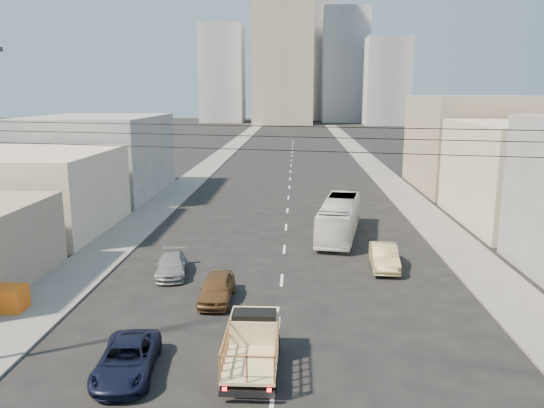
# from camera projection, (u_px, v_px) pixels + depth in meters

# --- Properties ---
(sidewalk_left) EXTENTS (3.50, 180.00, 0.12)m
(sidewalk_left) POSITION_uv_depth(u_px,v_px,m) (218.00, 158.00, 84.88)
(sidewalk_left) COLOR slate
(sidewalk_left) RESTS_ON ground
(sidewalk_right) EXTENTS (3.50, 180.00, 0.12)m
(sidewalk_right) POSITION_uv_depth(u_px,v_px,m) (366.00, 159.00, 83.82)
(sidewalk_right) COLOR slate
(sidewalk_right) RESTS_ON ground
(lane_dashes) EXTENTS (0.15, 104.00, 0.01)m
(lane_dashes) POSITION_uv_depth(u_px,v_px,m) (290.00, 175.00, 67.74)
(lane_dashes) COLOR silver
(lane_dashes) RESTS_ON ground
(flatbed_pickup) EXTENTS (1.95, 4.41, 1.90)m
(flatbed_pickup) POSITION_uv_depth(u_px,v_px,m) (253.00, 341.00, 19.94)
(flatbed_pickup) COLOR beige
(flatbed_pickup) RESTS_ON ground
(navy_pickup) EXTENTS (2.45, 4.55, 1.22)m
(navy_pickup) POSITION_uv_depth(u_px,v_px,m) (127.00, 360.00, 19.55)
(navy_pickup) COLOR black
(navy_pickup) RESTS_ON ground
(city_bus) EXTENTS (4.04, 10.19, 2.77)m
(city_bus) POSITION_uv_depth(u_px,v_px,m) (339.00, 218.00, 38.48)
(city_bus) COLOR silver
(city_bus) RESTS_ON ground
(sedan_brown) EXTENTS (1.62, 3.97, 1.35)m
(sedan_brown) POSITION_uv_depth(u_px,v_px,m) (217.00, 288.00, 26.55)
(sedan_brown) COLOR brown
(sedan_brown) RESTS_ON ground
(sedan_tan) EXTENTS (1.74, 4.38, 1.42)m
(sedan_tan) POSITION_uv_depth(u_px,v_px,m) (384.00, 257.00, 31.53)
(sedan_tan) COLOR tan
(sedan_tan) RESTS_ON ground
(sedan_grey) EXTENTS (2.24, 4.23, 1.17)m
(sedan_grey) POSITION_uv_depth(u_px,v_px,m) (172.00, 265.00, 30.37)
(sedan_grey) COLOR gray
(sedan_grey) RESTS_ON ground
(overhead_wires) EXTENTS (23.01, 5.02, 0.72)m
(overhead_wires) POSITION_uv_depth(u_px,v_px,m) (271.00, 138.00, 15.55)
(overhead_wires) COLOR black
(overhead_wires) RESTS_ON ground
(crate_stack) EXTENTS (1.80, 1.20, 1.14)m
(crate_stack) POSITION_uv_depth(u_px,v_px,m) (6.00, 298.00, 25.16)
(crate_stack) COLOR orange
(crate_stack) RESTS_ON sidewalk_left
(bldg_right_mid) EXTENTS (11.00, 14.00, 8.00)m
(bldg_right_mid) POSITION_uv_depth(u_px,v_px,m) (535.00, 174.00, 41.60)
(bldg_right_mid) COLOR #BFB59A
(bldg_right_mid) RESTS_ON ground
(bldg_right_far) EXTENTS (12.00, 16.00, 10.00)m
(bldg_right_far) POSITION_uv_depth(u_px,v_px,m) (475.00, 143.00, 57.02)
(bldg_right_far) COLOR gray
(bldg_right_far) RESTS_ON ground
(bldg_left_mid) EXTENTS (11.00, 12.00, 6.00)m
(bldg_left_mid) POSITION_uv_depth(u_px,v_px,m) (32.00, 192.00, 39.63)
(bldg_left_mid) COLOR #BFB59A
(bldg_left_mid) RESTS_ON ground
(bldg_left_far) EXTENTS (12.00, 16.00, 8.00)m
(bldg_left_far) POSITION_uv_depth(u_px,v_px,m) (98.00, 156.00, 54.11)
(bldg_left_far) COLOR gray
(bldg_left_far) RESTS_ON ground
(high_rise_tower) EXTENTS (20.00, 20.00, 60.00)m
(high_rise_tower) POSITION_uv_depth(u_px,v_px,m) (283.00, 33.00, 176.18)
(high_rise_tower) COLOR tan
(high_rise_tower) RESTS_ON ground
(midrise_ne) EXTENTS (16.00, 16.00, 40.00)m
(midrise_ne) POSITION_uv_depth(u_px,v_px,m) (345.00, 66.00, 191.90)
(midrise_ne) COLOR #95979D
(midrise_ne) RESTS_ON ground
(midrise_nw) EXTENTS (15.00, 15.00, 34.00)m
(midrise_nw) POSITION_uv_depth(u_px,v_px,m) (222.00, 74.00, 189.61)
(midrise_nw) COLOR #95979D
(midrise_nw) RESTS_ON ground
(midrise_back) EXTENTS (18.00, 18.00, 44.00)m
(midrise_back) POSITION_uv_depth(u_px,v_px,m) (311.00, 63.00, 206.70)
(midrise_back) COLOR gray
(midrise_back) RESTS_ON ground
(midrise_east) EXTENTS (14.00, 14.00, 28.00)m
(midrise_east) POSITION_uv_depth(u_px,v_px,m) (386.00, 82.00, 173.04)
(midrise_east) COLOR #95979D
(midrise_east) RESTS_ON ground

